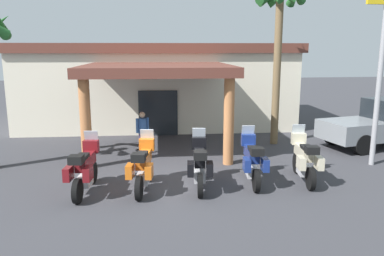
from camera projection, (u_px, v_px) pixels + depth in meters
The scene contains 11 objects.
ground_plane at pixel (168, 178), 12.13m from camera, with size 80.00×80.00×0.00m, color #38383D.
motel_building at pixel (158, 83), 20.82m from camera, with size 14.21×12.62×4.23m.
motorcycle_maroon at pixel (85, 169), 10.75m from camera, with size 0.80×2.21×1.61m.
motorcycle_orange at pixel (143, 167), 10.96m from camera, with size 0.85×2.20×1.61m.
motorcycle_black at pixel (200, 165), 11.16m from camera, with size 0.78×2.21×1.61m.
motorcycle_blue at pixel (252, 161), 11.55m from camera, with size 0.75×2.21×1.61m.
motorcycle_cream at pixel (304, 159), 11.71m from camera, with size 0.81×2.21×1.61m.
pedestrian at pixel (143, 130), 14.69m from camera, with size 0.49×0.32×1.64m.
pickup_truck_gray at pixel (384, 124), 15.94m from camera, with size 5.47×2.90×1.95m.
palm_tree_near_portico at pixel (279, 21), 15.53m from camera, with size 2.13×2.10×6.68m.
roadside_sign at pixel (384, 37), 12.65m from camera, with size 1.40×0.18×6.48m.
Camera 1 is at (-0.76, -11.56, 4.00)m, focal length 36.11 mm.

